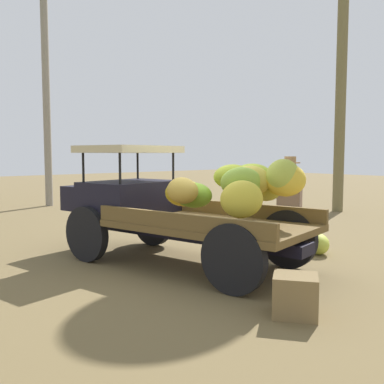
{
  "coord_description": "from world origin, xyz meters",
  "views": [
    {
      "loc": [
        -5.42,
        4.58,
        1.75
      ],
      "look_at": [
        -0.38,
        0.2,
        1.17
      ],
      "focal_mm": 40.61,
      "sensor_mm": 36.0,
      "label": 1
    }
  ],
  "objects_px": {
    "wooden_crate": "(295,295)",
    "loose_banana_bunch": "(318,244)",
    "farmer": "(289,199)",
    "truck": "(178,202)"
  },
  "relations": [
    {
      "from": "truck",
      "to": "loose_banana_bunch",
      "type": "distance_m",
      "value": 2.64
    },
    {
      "from": "loose_banana_bunch",
      "to": "wooden_crate",
      "type": "bearing_deg",
      "value": 118.3
    },
    {
      "from": "truck",
      "to": "farmer",
      "type": "bearing_deg",
      "value": -125.05
    },
    {
      "from": "truck",
      "to": "wooden_crate",
      "type": "distance_m",
      "value": 2.8
    },
    {
      "from": "wooden_crate",
      "to": "loose_banana_bunch",
      "type": "bearing_deg",
      "value": -61.7
    },
    {
      "from": "farmer",
      "to": "wooden_crate",
      "type": "height_order",
      "value": "farmer"
    },
    {
      "from": "farmer",
      "to": "loose_banana_bunch",
      "type": "height_order",
      "value": "farmer"
    },
    {
      "from": "wooden_crate",
      "to": "loose_banana_bunch",
      "type": "height_order",
      "value": "wooden_crate"
    },
    {
      "from": "farmer",
      "to": "truck",
      "type": "bearing_deg",
      "value": -47.56
    },
    {
      "from": "truck",
      "to": "wooden_crate",
      "type": "bearing_deg",
      "value": 157.14
    }
  ]
}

